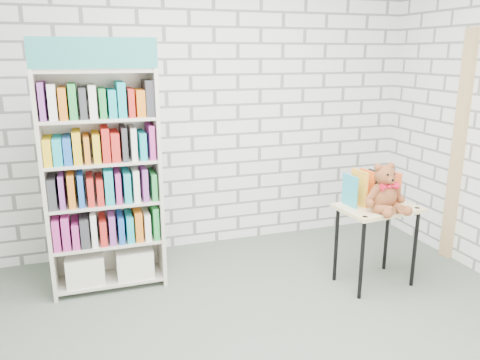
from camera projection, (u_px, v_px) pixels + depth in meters
name	position (u px, v px, depth m)	size (l,w,h in m)	color
room_shell	(271.00, 73.00, 2.50)	(4.52, 4.02, 2.81)	silver
bookshelf	(103.00, 180.00, 3.71)	(0.89, 0.35, 2.00)	beige
display_table	(377.00, 217.00, 3.83)	(0.67, 0.50, 0.68)	#D8C182
table_books	(371.00, 187.00, 3.86)	(0.46, 0.24, 0.26)	teal
teddy_bear	(385.00, 192.00, 3.66)	(0.35, 0.32, 0.38)	brown
door_trim	(458.00, 149.00, 4.23)	(0.05, 0.12, 2.10)	tan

